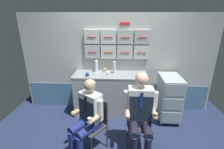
% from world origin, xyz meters
% --- Properties ---
extents(galley_bulkhead, '(4.20, 0.14, 2.15)m').
position_xyz_m(galley_bulkhead, '(-0.00, 1.37, 1.07)').
color(galley_bulkhead, '#B9BCB8').
rests_on(galley_bulkhead, ground).
extents(galley_counter, '(1.54, 0.53, 0.93)m').
position_xyz_m(galley_counter, '(-0.14, 1.09, 0.46)').
color(galley_counter, '#999EA1').
rests_on(galley_counter, ground).
extents(service_trolley, '(0.40, 0.65, 0.94)m').
position_xyz_m(service_trolley, '(1.08, 0.95, 0.50)').
color(service_trolley, black).
rests_on(service_trolley, ground).
extents(folding_chair_left, '(0.56, 0.56, 0.84)m').
position_xyz_m(folding_chair_left, '(-0.32, 0.09, 0.52)').
color(folding_chair_left, '#2D2D33').
rests_on(folding_chair_left, ground).
extents(crew_member_left, '(0.59, 0.65, 1.23)m').
position_xyz_m(crew_member_left, '(-0.41, -0.05, 0.67)').
color(crew_member_left, black).
rests_on(crew_member_left, ground).
extents(folding_chair_right, '(0.41, 0.41, 0.84)m').
position_xyz_m(folding_chair_right, '(0.40, 0.20, 0.52)').
color(folding_chair_right, '#2D2D33').
rests_on(folding_chair_right, ground).
extents(crew_member_right, '(0.52, 0.64, 1.31)m').
position_xyz_m(crew_member_right, '(0.40, 0.05, 0.72)').
color(crew_member_right, black).
rests_on(crew_member_right, ground).
extents(water_bottle_tall, '(0.07, 0.07, 0.29)m').
position_xyz_m(water_bottle_tall, '(-0.06, 1.17, 1.07)').
color(water_bottle_tall, silver).
rests_on(water_bottle_tall, galley_counter).
extents(sparkling_bottle_green, '(0.08, 0.08, 0.29)m').
position_xyz_m(sparkling_bottle_green, '(-0.45, 1.25, 1.06)').
color(sparkling_bottle_green, silver).
rests_on(sparkling_bottle_green, galley_counter).
extents(paper_cup_blue, '(0.07, 0.07, 0.07)m').
position_xyz_m(paper_cup_blue, '(-0.59, 0.95, 0.96)').
color(paper_cup_blue, navy).
rests_on(paper_cup_blue, galley_counter).
extents(espresso_cup_small, '(0.07, 0.07, 0.07)m').
position_xyz_m(espresso_cup_small, '(-0.17, 1.05, 0.96)').
color(espresso_cup_small, white).
rests_on(espresso_cup_small, galley_counter).
extents(coffee_cup_spare, '(0.07, 0.07, 0.08)m').
position_xyz_m(coffee_cup_spare, '(-0.26, 1.24, 0.97)').
color(coffee_cup_spare, tan).
rests_on(coffee_cup_spare, galley_counter).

